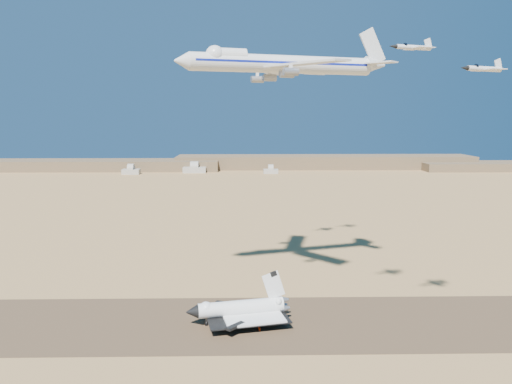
{
  "coord_description": "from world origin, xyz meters",
  "views": [
    {
      "loc": [
        8.05,
        -170.53,
        73.71
      ],
      "look_at": [
        11.58,
        8.0,
        46.54
      ],
      "focal_mm": 35.0,
      "sensor_mm": 36.0,
      "label": 1
    }
  ],
  "objects_px": {
    "chase_jet_a": "(413,47)",
    "shuttle": "(240,309)",
    "crew_a": "(260,329)",
    "chase_jet_b": "(483,69)",
    "chase_jet_d": "(346,73)",
    "chase_jet_c": "(314,73)",
    "crew_c": "(259,328)",
    "crew_b": "(260,329)",
    "carrier_747": "(277,64)"
  },
  "relations": [
    {
      "from": "carrier_747",
      "to": "chase_jet_b",
      "type": "relative_size",
      "value": 5.7
    },
    {
      "from": "carrier_747",
      "to": "chase_jet_d",
      "type": "distance_m",
      "value": 69.85
    },
    {
      "from": "crew_a",
      "to": "crew_b",
      "type": "distance_m",
      "value": 0.3
    },
    {
      "from": "shuttle",
      "to": "crew_b",
      "type": "height_order",
      "value": "shuttle"
    },
    {
      "from": "carrier_747",
      "to": "crew_c",
      "type": "xyz_separation_m",
      "value": [
        -7.56,
        -31.05,
        -92.54
      ]
    },
    {
      "from": "chase_jet_a",
      "to": "chase_jet_c",
      "type": "xyz_separation_m",
      "value": [
        -17.27,
        91.62,
        0.05
      ]
    },
    {
      "from": "chase_jet_a",
      "to": "shuttle",
      "type": "bearing_deg",
      "value": 142.31
    },
    {
      "from": "chase_jet_b",
      "to": "chase_jet_d",
      "type": "height_order",
      "value": "chase_jet_d"
    },
    {
      "from": "crew_c",
      "to": "chase_jet_b",
      "type": "bearing_deg",
      "value": -146.2
    },
    {
      "from": "chase_jet_a",
      "to": "chase_jet_b",
      "type": "xyz_separation_m",
      "value": [
        16.72,
        -10.69,
        -7.2
      ]
    },
    {
      "from": "chase_jet_a",
      "to": "chase_jet_b",
      "type": "height_order",
      "value": "chase_jet_a"
    },
    {
      "from": "chase_jet_b",
      "to": "chase_jet_d",
      "type": "distance_m",
      "value": 113.25
    },
    {
      "from": "chase_jet_a",
      "to": "chase_jet_d",
      "type": "height_order",
      "value": "chase_jet_d"
    },
    {
      "from": "crew_c",
      "to": "shuttle",
      "type": "bearing_deg",
      "value": 7.67
    },
    {
      "from": "chase_jet_c",
      "to": "chase_jet_d",
      "type": "height_order",
      "value": "chase_jet_d"
    },
    {
      "from": "crew_c",
      "to": "chase_jet_c",
      "type": "xyz_separation_m",
      "value": [
        28.28,
        80.09,
        93.19
      ]
    },
    {
      "from": "crew_b",
      "to": "crew_a",
      "type": "bearing_deg",
      "value": -86.03
    },
    {
      "from": "chase_jet_a",
      "to": "chase_jet_d",
      "type": "xyz_separation_m",
      "value": [
        0.2,
        101.05,
        1.02
      ]
    },
    {
      "from": "carrier_747",
      "to": "crew_b",
      "type": "relative_size",
      "value": 54.33
    },
    {
      "from": "shuttle",
      "to": "crew_a",
      "type": "height_order",
      "value": "shuttle"
    },
    {
      "from": "chase_jet_d",
      "to": "chase_jet_a",
      "type": "bearing_deg",
      "value": -103.36
    },
    {
      "from": "chase_jet_a",
      "to": "chase_jet_b",
      "type": "bearing_deg",
      "value": -50.94
    },
    {
      "from": "crew_a",
      "to": "crew_c",
      "type": "distance_m",
      "value": 0.85
    },
    {
      "from": "shuttle",
      "to": "chase_jet_d",
      "type": "height_order",
      "value": "chase_jet_d"
    },
    {
      "from": "carrier_747",
      "to": "chase_jet_c",
      "type": "distance_m",
      "value": 53.24
    },
    {
      "from": "crew_a",
      "to": "chase_jet_b",
      "type": "distance_m",
      "value": 108.01
    },
    {
      "from": "chase_jet_b",
      "to": "chase_jet_a",
      "type": "bearing_deg",
      "value": 124.66
    },
    {
      "from": "chase_jet_b",
      "to": "carrier_747",
      "type": "bearing_deg",
      "value": 113.01
    },
    {
      "from": "carrier_747",
      "to": "crew_a",
      "type": "relative_size",
      "value": 45.31
    },
    {
      "from": "shuttle",
      "to": "chase_jet_c",
      "type": "height_order",
      "value": "chase_jet_c"
    },
    {
      "from": "chase_jet_c",
      "to": "crew_b",
      "type": "bearing_deg",
      "value": -133.69
    },
    {
      "from": "carrier_747",
      "to": "crew_c",
      "type": "height_order",
      "value": "carrier_747"
    },
    {
      "from": "shuttle",
      "to": "chase_jet_d",
      "type": "relative_size",
      "value": 2.78
    },
    {
      "from": "shuttle",
      "to": "crew_b",
      "type": "relative_size",
      "value": 23.78
    },
    {
      "from": "carrier_747",
      "to": "chase_jet_d",
      "type": "height_order",
      "value": "carrier_747"
    },
    {
      "from": "chase_jet_b",
      "to": "chase_jet_c",
      "type": "relative_size",
      "value": 1.07
    },
    {
      "from": "shuttle",
      "to": "chase_jet_c",
      "type": "distance_m",
      "value": 120.6
    },
    {
      "from": "shuttle",
      "to": "crew_c",
      "type": "height_order",
      "value": "shuttle"
    },
    {
      "from": "crew_c",
      "to": "chase_jet_d",
      "type": "xyz_separation_m",
      "value": [
        45.74,
        89.52,
        94.17
      ]
    },
    {
      "from": "crew_a",
      "to": "chase_jet_d",
      "type": "distance_m",
      "value": 138.06
    },
    {
      "from": "chase_jet_a",
      "to": "chase_jet_c",
      "type": "height_order",
      "value": "chase_jet_a"
    },
    {
      "from": "crew_b",
      "to": "chase_jet_b",
      "type": "xyz_separation_m",
      "value": [
        62.0,
        -21.29,
        86.06
      ]
    },
    {
      "from": "carrier_747",
      "to": "chase_jet_a",
      "type": "height_order",
      "value": "carrier_747"
    },
    {
      "from": "carrier_747",
      "to": "chase_jet_c",
      "type": "xyz_separation_m",
      "value": [
        20.72,
        49.04,
        0.66
      ]
    },
    {
      "from": "chase_jet_c",
      "to": "chase_jet_d",
      "type": "xyz_separation_m",
      "value": [
        17.46,
        9.42,
        0.97
      ]
    },
    {
      "from": "crew_a",
      "to": "chase_jet_c",
      "type": "relative_size",
      "value": 0.13
    },
    {
      "from": "shuttle",
      "to": "crew_c",
      "type": "distance_m",
      "value": 10.26
    },
    {
      "from": "chase_jet_a",
      "to": "crew_a",
      "type": "bearing_deg",
      "value": 148.19
    },
    {
      "from": "carrier_747",
      "to": "crew_a",
      "type": "bearing_deg",
      "value": -118.9
    },
    {
      "from": "crew_c",
      "to": "chase_jet_c",
      "type": "relative_size",
      "value": 0.13
    }
  ]
}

